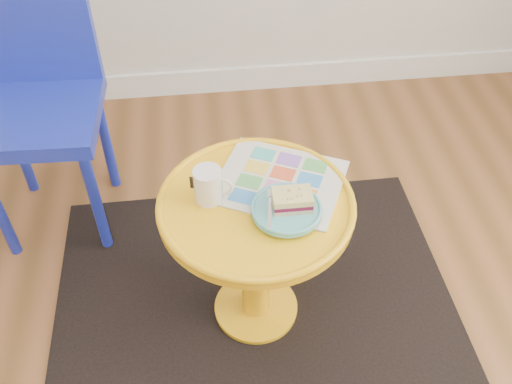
{
  "coord_description": "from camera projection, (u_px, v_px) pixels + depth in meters",
  "views": [
    {
      "loc": [
        0.22,
        -0.32,
        1.59
      ],
      "look_at": [
        0.34,
        0.73,
        0.54
      ],
      "focal_mm": 40.0,
      "sensor_mm": 36.0,
      "label": 1
    }
  ],
  "objects": [
    {
      "name": "mug",
      "position": [
        209.0,
        184.0,
        1.49
      ],
      "size": [
        0.11,
        0.08,
        0.1
      ],
      "rotation": [
        0.0,
        0.0,
        -0.35
      ],
      "color": "white",
      "rests_on": "side_table"
    },
    {
      "name": "fork",
      "position": [
        270.0,
        207.0,
        1.46
      ],
      "size": [
        0.04,
        0.14,
        0.0
      ],
      "rotation": [
        0.0,
        0.0,
        -0.18
      ],
      "color": "silver",
      "rests_on": "plate"
    },
    {
      "name": "newspaper",
      "position": [
        280.0,
        181.0,
        1.57
      ],
      "size": [
        0.42,
        0.4,
        0.01
      ],
      "primitive_type": "cube",
      "rotation": [
        0.0,
        0.0,
        -0.45
      ],
      "color": "silver",
      "rests_on": "side_table"
    },
    {
      "name": "cake_slice",
      "position": [
        292.0,
        200.0,
        1.45
      ],
      "size": [
        0.1,
        0.07,
        0.04
      ],
      "rotation": [
        0.0,
        0.0,
        -0.01
      ],
      "color": "#D3BC8C",
      "rests_on": "plate"
    },
    {
      "name": "chair",
      "position": [
        35.0,
        88.0,
        1.85
      ],
      "size": [
        0.42,
        0.42,
        0.92
      ],
      "rotation": [
        0.0,
        0.0,
        -0.04
      ],
      "color": "#1B2AB3",
      "rests_on": "ground"
    },
    {
      "name": "rug",
      "position": [
        256.0,
        309.0,
        1.87
      ],
      "size": [
        1.31,
        1.11,
        0.01
      ],
      "primitive_type": "cube",
      "rotation": [
        0.0,
        0.0,
        0.01
      ],
      "color": "black",
      "rests_on": "ground"
    },
    {
      "name": "side_table",
      "position": [
        256.0,
        237.0,
        1.61
      ],
      "size": [
        0.53,
        0.53,
        0.5
      ],
      "color": "yellow",
      "rests_on": "ground"
    },
    {
      "name": "plate",
      "position": [
        286.0,
        210.0,
        1.47
      ],
      "size": [
        0.18,
        0.18,
        0.02
      ],
      "color": "#5BBAC0",
      "rests_on": "newspaper"
    }
  ]
}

